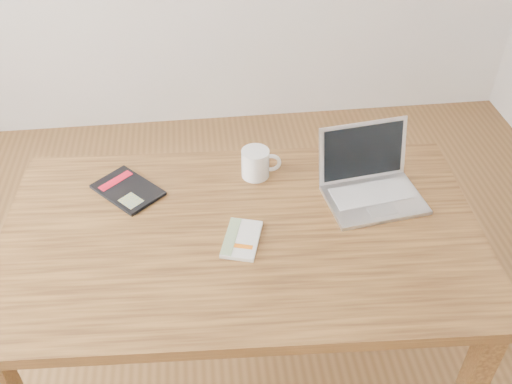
{
  "coord_description": "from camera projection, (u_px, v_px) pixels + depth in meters",
  "views": [
    {
      "loc": [
        0.09,
        -1.06,
        1.95
      ],
      "look_at": [
        0.24,
        0.24,
        0.85
      ],
      "focal_mm": 40.0,
      "sensor_mm": 36.0,
      "label": 1
    }
  ],
  "objects": [
    {
      "name": "room",
      "position": [
        119.0,
        90.0,
        1.18
      ],
      "size": [
        4.04,
        4.04,
        2.7
      ],
      "color": "brown",
      "rests_on": "ground"
    },
    {
      "name": "desk",
      "position": [
        242.0,
        252.0,
        1.78
      ],
      "size": [
        1.5,
        0.91,
        0.75
      ],
      "rotation": [
        0.0,
        0.0,
        -0.05
      ],
      "color": "brown",
      "rests_on": "ground"
    },
    {
      "name": "white_guidebook",
      "position": [
        242.0,
        239.0,
        1.69
      ],
      "size": [
        0.14,
        0.19,
        0.01
      ],
      "rotation": [
        0.0,
        0.0,
        -0.29
      ],
      "color": "beige",
      "rests_on": "desk"
    },
    {
      "name": "black_guidebook",
      "position": [
        128.0,
        190.0,
        1.87
      ],
      "size": [
        0.25,
        0.26,
        0.01
      ],
      "rotation": [
        0.0,
        0.0,
        0.74
      ],
      "color": "black",
      "rests_on": "desk"
    },
    {
      "name": "laptop",
      "position": [
        370.0,
        182.0,
        1.84
      ],
      "size": [
        0.33,
        0.29,
        0.21
      ],
      "rotation": [
        0.0,
        0.0,
        0.14
      ],
      "color": "silver",
      "rests_on": "desk"
    },
    {
      "name": "coffee_mug",
      "position": [
        256.0,
        163.0,
        1.9
      ],
      "size": [
        0.13,
        0.09,
        0.1
      ],
      "rotation": [
        0.0,
        0.0,
        -0.07
      ],
      "color": "white",
      "rests_on": "desk"
    }
  ]
}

